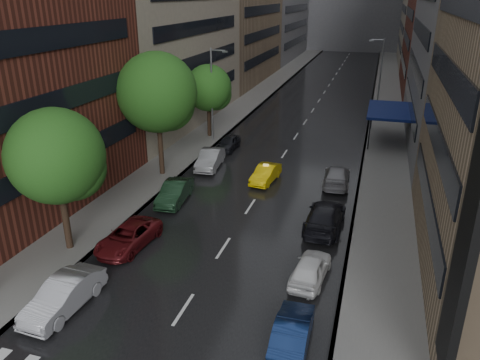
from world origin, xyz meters
name	(u,v)px	position (x,y,z in m)	size (l,w,h in m)	color
road	(317,104)	(0.00, 50.00, 0.01)	(14.00, 140.00, 0.01)	black
sidewalk_left	(253,99)	(-9.00, 50.00, 0.07)	(4.00, 140.00, 0.15)	gray
sidewalk_right	(386,108)	(9.00, 50.00, 0.07)	(4.00, 140.00, 0.15)	gray
tree_near	(56,156)	(-8.60, 7.32, 5.78)	(5.30, 5.30, 8.44)	#382619
tree_mid	(157,93)	(-8.60, 19.87, 6.82)	(6.25, 6.25, 9.97)	#382619
tree_far	(208,88)	(-8.60, 31.22, 5.09)	(4.68, 4.68, 7.45)	#382619
taxi	(266,174)	(-0.08, 20.87, 0.66)	(1.41, 4.03, 1.33)	yellow
parked_cars_left	(169,198)	(-5.40, 14.27, 0.73)	(2.61, 29.67, 1.55)	#A8A8AD
parked_cars_right	(323,223)	(5.40, 13.43, 0.74)	(2.36, 23.25, 1.59)	navy
street_lamp_left	(213,93)	(-7.72, 30.00, 4.89)	(1.74, 0.22, 9.00)	gray
street_lamp_right	(379,76)	(7.72, 45.00, 4.89)	(1.74, 0.22, 9.00)	gray
awning	(389,111)	(8.98, 35.00, 3.13)	(4.00, 8.00, 3.12)	navy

